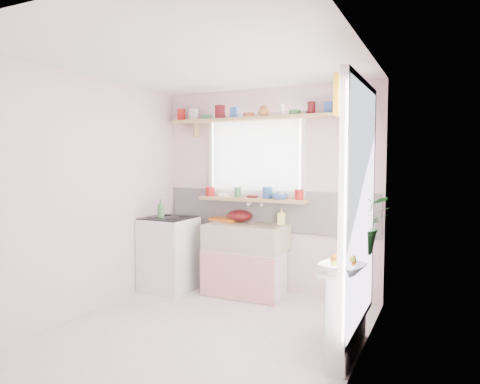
% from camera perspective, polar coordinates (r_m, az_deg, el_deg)
% --- Properties ---
extents(room, '(3.20, 3.20, 3.20)m').
position_cam_1_polar(room, '(4.38, 8.00, 0.99)').
color(room, white).
rests_on(room, ground).
extents(sink_unit, '(0.95, 0.65, 1.11)m').
position_cam_1_polar(sink_unit, '(5.21, 0.79, -8.93)').
color(sink_unit, white).
rests_on(sink_unit, ground).
extents(cooker, '(0.58, 0.58, 0.93)m').
position_cam_1_polar(cooker, '(5.47, -9.45, -8.05)').
color(cooker, white).
rests_on(cooker, ground).
extents(radiator_ledge, '(0.22, 0.95, 0.78)m').
position_cam_1_polar(radiator_ledge, '(3.77, 14.19, -14.68)').
color(radiator_ledge, white).
rests_on(radiator_ledge, ground).
extents(windowsill, '(1.40, 0.22, 0.04)m').
position_cam_1_polar(windowsill, '(5.27, 1.66, -0.98)').
color(windowsill, tan).
rests_on(windowsill, room).
extents(pine_shelf, '(2.52, 0.24, 0.04)m').
position_cam_1_polar(pine_shelf, '(5.21, 3.17, 9.75)').
color(pine_shelf, tan).
rests_on(pine_shelf, room).
extents(shelf_crockery, '(2.47, 0.11, 0.12)m').
position_cam_1_polar(shelf_crockery, '(5.22, 2.98, 10.56)').
color(shelf_crockery, red).
rests_on(shelf_crockery, pine_shelf).
extents(sill_crockery, '(1.35, 0.11, 0.12)m').
position_cam_1_polar(sill_crockery, '(5.27, 1.49, -0.17)').
color(sill_crockery, red).
rests_on(sill_crockery, windowsill).
extents(dish_tray, '(0.41, 0.34, 0.04)m').
position_cam_1_polar(dish_tray, '(5.48, -1.84, -3.65)').
color(dish_tray, orange).
rests_on(dish_tray, sink_unit).
extents(colander, '(0.37, 0.37, 0.15)m').
position_cam_1_polar(colander, '(5.39, -0.05, -3.18)').
color(colander, '#4F0D0F').
rests_on(colander, sink_unit).
extents(jade_plant, '(0.57, 0.52, 0.53)m').
position_cam_1_polar(jade_plant, '(4.00, 15.97, -4.15)').
color(jade_plant, '#2C6D2B').
rests_on(jade_plant, radiator_ledge).
extents(fruit_bowl, '(0.39, 0.39, 0.08)m').
position_cam_1_polar(fruit_bowl, '(3.27, 13.41, -9.94)').
color(fruit_bowl, white).
rests_on(fruit_bowl, radiator_ledge).
extents(herb_pot, '(0.14, 0.12, 0.23)m').
position_cam_1_polar(herb_pot, '(3.81, 13.48, -6.83)').
color(herb_pot, '#326C2B').
rests_on(herb_pot, radiator_ledge).
extents(soap_bottle_sink, '(0.12, 0.12, 0.20)m').
position_cam_1_polar(soap_bottle_sink, '(5.17, 5.55, -3.20)').
color(soap_bottle_sink, '#FDF870').
rests_on(soap_bottle_sink, sink_unit).
extents(sill_cup, '(0.14, 0.14, 0.09)m').
position_cam_1_polar(sill_cup, '(5.18, 5.55, -0.34)').
color(sill_cup, beige).
rests_on(sill_cup, windowsill).
extents(sill_bowl, '(0.22, 0.22, 0.06)m').
position_cam_1_polar(sill_bowl, '(5.06, 5.31, -0.62)').
color(sill_bowl, '#335FA6').
rests_on(sill_bowl, windowsill).
extents(shelf_vase, '(0.15, 0.15, 0.14)m').
position_cam_1_polar(shelf_vase, '(5.15, 3.22, 10.81)').
color(shelf_vase, '#A86833').
rests_on(shelf_vase, pine_shelf).
extents(cooker_bottle, '(0.09, 0.09, 0.23)m').
position_cam_1_polar(cooker_bottle, '(5.31, -10.53, -2.20)').
color(cooker_bottle, '#438747').
rests_on(cooker_bottle, cooker).
extents(fruit, '(0.20, 0.14, 0.10)m').
position_cam_1_polar(fruit, '(3.26, 13.56, -8.87)').
color(fruit, orange).
rests_on(fruit, fruit_bowl).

